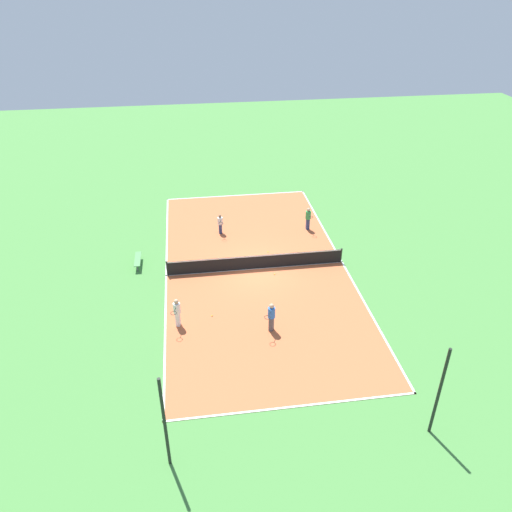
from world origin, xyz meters
The scene contains 14 objects.
ground_plane centered at (0.00, 0.00, 0.00)m, with size 80.00×80.00×0.00m, color #47843D.
court_surface centered at (0.00, 0.00, 0.01)m, with size 10.75×21.74×0.02m.
tennis_net centered at (0.00, 0.00, 0.51)m, with size 10.55×0.10×0.95m.
bench centered at (7.00, -1.45, 0.39)m, with size 0.36×1.72×0.45m.
player_near_white centered at (4.66, 4.75, 0.94)m, with size 0.55×0.99×1.60m.
player_far_green centered at (-4.22, -4.49, 0.93)m, with size 0.39×0.95×1.59m.
player_far_white centered at (1.73, -4.78, 0.79)m, with size 0.37×0.94×1.36m.
player_near_blue centered at (0.07, 5.79, 0.94)m, with size 0.75×0.98×1.60m.
tennis_ball_near_net centered at (2.92, 4.25, 0.06)m, with size 0.07×0.07×0.07m, color #CCE033.
tennis_ball_far_baseline centered at (-1.16, -1.27, 0.06)m, with size 0.07×0.07×0.07m, color #CCE033.
tennis_ball_midcourt centered at (-0.99, 0.81, 0.06)m, with size 0.07×0.07×0.07m, color #CCE033.
tennis_ball_right_alley centered at (-1.02, -1.81, 0.06)m, with size 0.07×0.07×0.07m, color #CCE033.
fence_post_back_left centered at (-5.05, 12.78, 2.13)m, with size 0.12×0.12×4.26m.
fence_post_back_right centered at (5.05, 12.78, 2.13)m, with size 0.12×0.12×4.26m.
Camera 1 is at (3.60, 24.97, 16.04)m, focal length 35.00 mm.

